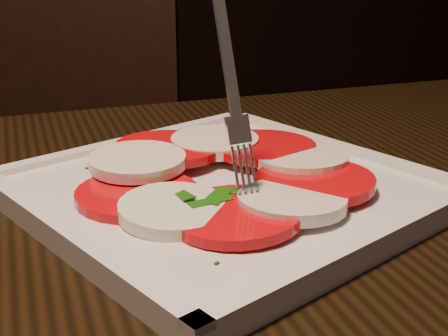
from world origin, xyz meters
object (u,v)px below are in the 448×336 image
object	(u,v)px
chair	(69,171)
fork	(225,69)
plate	(224,192)
table	(221,334)

from	to	relation	value
chair	fork	distance (m)	0.81
chair	fork	bearing A→B (deg)	-63.13
plate	fork	distance (m)	0.11
chair	fork	xyz separation A→B (m)	(0.07, -0.73, 0.34)
table	plate	distance (m)	0.12
table	chair	xyz separation A→B (m)	(-0.06, 0.76, -0.12)
plate	fork	size ratio (longest dim) A/B	1.87
plate	table	bearing A→B (deg)	-111.55
table	plate	size ratio (longest dim) A/B	3.81
table	plate	xyz separation A→B (m)	(0.02, 0.05, 0.11)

